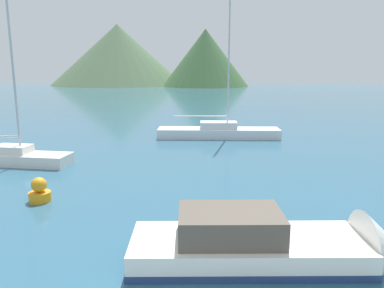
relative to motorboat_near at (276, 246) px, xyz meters
name	(u,v)px	position (x,y,z in m)	size (l,w,h in m)	color
motorboat_near	(276,246)	(0.00, 0.00, 0.00)	(7.32, 2.36, 2.12)	white
sailboat_inner	(218,131)	(-0.59, 17.99, 0.07)	(8.92, 2.04, 11.57)	silver
sailboat_middle	(13,156)	(-11.99, 10.08, 0.03)	(6.36, 2.44, 9.59)	white
buoy_marker	(40,192)	(-8.21, 4.43, -0.03)	(0.83, 0.83, 0.96)	orange
hill_west	(118,55)	(-26.28, 106.02, 8.48)	(39.61, 39.61, 17.82)	#4C6647
hill_central	(205,58)	(-0.10, 96.72, 7.34)	(24.09, 24.09, 15.53)	#3D6038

